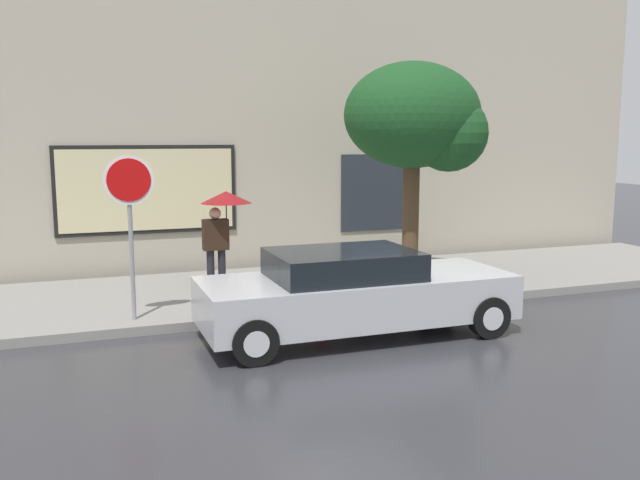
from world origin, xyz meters
TOP-DOWN VIEW (x-y plane):
  - ground_plane at (0.00, 0.00)m, footprint 60.00×60.00m
  - sidewalk at (0.00, 3.00)m, footprint 20.00×4.00m
  - building_facade at (-0.02, 5.50)m, footprint 20.00×0.67m
  - parked_car at (-0.02, -0.08)m, footprint 4.73×1.83m
  - fire_hydrant at (0.30, 2.20)m, footprint 0.30×0.44m
  - pedestrian_with_umbrella at (-1.39, 2.88)m, footprint 0.93×0.93m
  - street_tree at (2.33, 2.33)m, footprint 2.68×2.28m
  - stop_sign at (-3.14, 1.45)m, footprint 0.76×0.10m

SIDE VIEW (x-z plane):
  - ground_plane at x=0.00m, z-range 0.00..0.00m
  - sidewalk at x=0.00m, z-range 0.00..0.15m
  - fire_hydrant at x=0.30m, z-range 0.14..0.88m
  - parked_car at x=-0.02m, z-range 0.01..1.33m
  - pedestrian_with_umbrella at x=-1.39m, z-range 0.68..2.55m
  - stop_sign at x=-3.14m, z-range 0.68..3.26m
  - street_tree at x=2.33m, z-range 1.18..5.45m
  - building_facade at x=-0.02m, z-range -0.02..6.98m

